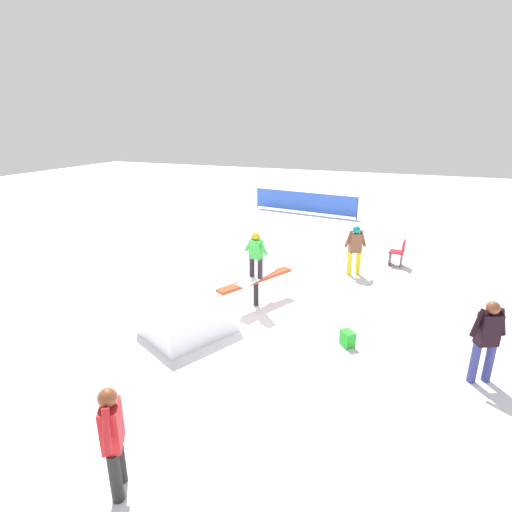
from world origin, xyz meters
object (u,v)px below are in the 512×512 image
Objects in this scene: rail_feature at (256,282)px; main_rider_on_rail at (256,257)px; bystander_black at (487,338)px; backpack_on_snow at (348,338)px; bystander_red at (113,436)px; bystander_brown at (355,248)px; folding_chair at (398,253)px.

rail_feature is 1.58× the size of main_rider_on_rail.
bystander_black is 4.73× the size of backpack_on_snow.
bystander_black reaches higher than bystander_red.
bystander_brown is 4.57× the size of backpack_on_snow.
bystander_red is at bearing -129.04° from bystander_brown.
rail_feature reaches higher than backpack_on_snow.
main_rider_on_rail reaches higher than bystander_brown.
main_rider_on_rail is at bearing 0.00° from rail_feature.
bystander_red reaches higher than rail_feature.
main_rider_on_rail reaches higher than bystander_red.
bystander_red reaches higher than folding_chair.
bystander_red is (-5.75, -0.40, -0.47)m from main_rider_on_rail.
rail_feature is 0.70m from main_rider_on_rail.
main_rider_on_rail reaches higher than backpack_on_snow.
bystander_black reaches higher than rail_feature.
backpack_on_snow is (-4.28, -0.54, -0.70)m from bystander_brown.
folding_chair is (4.54, -3.22, -0.92)m from main_rider_on_rail.
rail_feature is 5.76m from bystander_red.
bystander_red is 5.15m from backpack_on_snow.
main_rider_on_rail is at bearing 23.88° from backpack_on_snow.
rail_feature is at bearing -27.14° from bystander_red.
backpack_on_snow is at bearing -111.70° from bystander_brown.
folding_chair is (1.36, -1.22, -0.46)m from bystander_brown.
backpack_on_snow is at bearing 0.11° from folding_chair.
backpack_on_snow is (-1.11, -2.54, -0.46)m from rail_feature.
main_rider_on_rail is at bearing -27.14° from bystander_red.
bystander_black is 1.83× the size of folding_chair.
bystander_black is at bearing 23.47° from folding_chair.
main_rider_on_rail is 0.91× the size of bystander_brown.
main_rider_on_rail is 5.78m from bystander_red.
bystander_brown is 9.06m from bystander_red.
main_rider_on_rail is at bearing -151.03° from bystander_brown.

